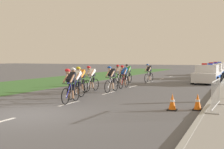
{
  "coord_description": "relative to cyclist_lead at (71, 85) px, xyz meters",
  "views": [
    {
      "loc": [
        6.63,
        -7.17,
        1.95
      ],
      "look_at": [
        0.49,
        6.06,
        1.1
      ],
      "focal_mm": 43.31,
      "sensor_mm": 36.0,
      "label": 1
    }
  ],
  "objects": [
    {
      "name": "ground_plane",
      "position": [
        0.02,
        -2.81,
        -0.79
      ],
      "size": [
        160.0,
        160.0,
        0.0
      ],
      "primitive_type": "plane",
      "color": "#56565B"
    },
    {
      "name": "kerb_edge",
      "position": [
        5.62,
        11.19,
        -0.72
      ],
      "size": [
        0.16,
        60.0,
        0.13
      ],
      "primitive_type": "cube",
      "color": "#9E9E99",
      "rests_on": "ground"
    },
    {
      "name": "grass_verge",
      "position": [
        -7.89,
        11.19,
        -0.78
      ],
      "size": [
        7.0,
        60.0,
        0.01
      ],
      "primitive_type": "cube",
      "color": "#3D7033",
      "rests_on": "ground"
    },
    {
      "name": "lane_markings_centre",
      "position": [
        0.02,
        7.86,
        -0.78
      ],
      "size": [
        0.14,
        25.6,
        0.01
      ],
      "color": "white",
      "rests_on": "ground"
    },
    {
      "name": "cyclist_lead",
      "position": [
        0.0,
        0.0,
        0.0
      ],
      "size": [
        0.45,
        1.72,
        1.56
      ],
      "color": "black",
      "rests_on": "ground"
    },
    {
      "name": "cyclist_second",
      "position": [
        -0.53,
        1.3,
        0.0
      ],
      "size": [
        0.42,
        1.72,
        1.56
      ],
      "color": "black",
      "rests_on": "ground"
    },
    {
      "name": "cyclist_third",
      "position": [
        -1.16,
        2.75,
        0.0
      ],
      "size": [
        0.44,
        1.72,
        1.56
      ],
      "color": "black",
      "rests_on": "ground"
    },
    {
      "name": "cyclist_fourth",
      "position": [
        -1.28,
        4.13,
        0.0
      ],
      "size": [
        0.43,
        1.72,
        1.56
      ],
      "color": "black",
      "rests_on": "ground"
    },
    {
      "name": "cyclist_fifth",
      "position": [
        0.01,
        4.25,
        0.0
      ],
      "size": [
        0.42,
        1.72,
        1.56
      ],
      "color": "black",
      "rests_on": "ground"
    },
    {
      "name": "cyclist_sixth",
      "position": [
        -1.11,
        7.94,
        0.0
      ],
      "size": [
        0.43,
        1.72,
        1.56
      ],
      "color": "black",
      "rests_on": "ground"
    },
    {
      "name": "cyclist_seventh",
      "position": [
        -0.17,
        6.58,
        0.0
      ],
      "size": [
        0.42,
        1.72,
        1.56
      ],
      "color": "black",
      "rests_on": "ground"
    },
    {
      "name": "cyclist_eighth",
      "position": [
        -1.2,
        9.96,
        0.0
      ],
      "size": [
        0.43,
        1.72,
        1.56
      ],
      "color": "black",
      "rests_on": "ground"
    },
    {
      "name": "cyclist_ninth",
      "position": [
        -0.01,
        11.65,
        0.0
      ],
      "size": [
        0.46,
        1.72,
        1.56
      ],
      "color": "black",
      "rests_on": "ground"
    },
    {
      "name": "police_car_nearest",
      "position": [
        4.49,
        12.78,
        -0.11
      ],
      "size": [
        2.13,
        4.46,
        1.59
      ],
      "color": "silver",
      "rests_on": "ground"
    },
    {
      "name": "police_car_second",
      "position": [
        4.49,
        18.69,
        -0.11
      ],
      "size": [
        2.0,
        4.4,
        1.59
      ],
      "color": "white",
      "rests_on": "ground"
    },
    {
      "name": "police_car_third",
      "position": [
        4.49,
        24.82,
        -0.11
      ],
      "size": [
        2.08,
        4.44,
        1.59
      ],
      "color": "white",
      "rests_on": "ground"
    },
    {
      "name": "crowd_barrier_front",
      "position": [
        5.97,
        0.51,
        -0.14
      ],
      "size": [
        0.61,
        2.32,
        1.07
      ],
      "color": "#B7BABF",
      "rests_on": "sidewalk_slab"
    },
    {
      "name": "traffic_cone_near",
      "position": [
        5.32,
        0.58,
        -0.48
      ],
      "size": [
        0.36,
        0.36,
        0.64
      ],
      "color": "black",
      "rests_on": "ground"
    },
    {
      "name": "traffic_cone_mid",
      "position": [
        4.45,
        0.16,
        -0.48
      ],
      "size": [
        0.36,
        0.36,
        0.64
      ],
      "color": "black",
      "rests_on": "ground"
    }
  ]
}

